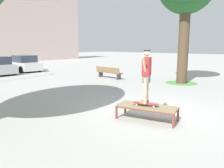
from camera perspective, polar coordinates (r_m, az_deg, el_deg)
The scene contains 7 objects.
ground_plane at distance 8.07m, azimuth 9.66°, elevation -7.20°, with size 120.00×120.00×0.00m, color #A8A8A3.
skate_box at distance 7.12m, azimuth 9.10°, elevation -6.04°, with size 1.20×2.03×0.46m.
skateboard at distance 7.10m, azimuth 8.80°, elevation -5.05°, with size 0.44×0.82×0.09m.
skater at distance 6.91m, azimuth 9.00°, elevation 2.94°, with size 0.97×0.41×1.69m.
grass_patch_near_right at distance 14.72m, azimuth 17.66°, elevation 0.26°, with size 2.01×2.01×0.01m, color #519342.
car_white at distance 22.22m, azimuth -21.93°, elevation 4.92°, with size 2.09×4.29×1.50m.
park_bench at distance 16.05m, azimuth -0.85°, elevation 3.10°, with size 0.60×2.42×0.83m.
Camera 1 is at (-6.57, -4.05, 2.36)m, focal length 34.97 mm.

